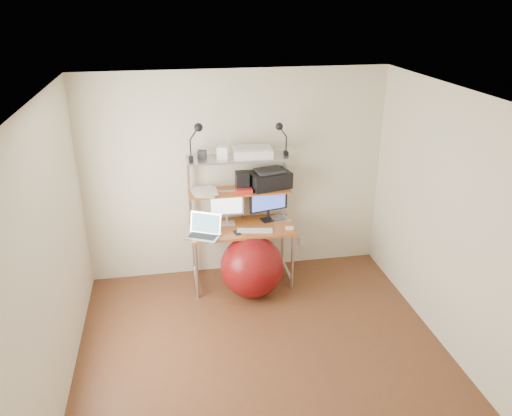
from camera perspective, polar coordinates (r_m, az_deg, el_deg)
The scene contains 20 objects.
room at distance 4.35m, azimuth 1.18°, elevation -4.13°, with size 3.60×3.60×3.60m.
computer_desk at distance 5.81m, azimuth -1.80°, elevation 0.02°, with size 1.20×0.60×1.57m.
wall_outlet at distance 6.51m, azimuth 5.32°, elevation -3.78°, with size 0.08×0.01×0.12m, color white.
monitor_silver at distance 5.84m, azimuth -3.40°, elevation 0.34°, with size 0.40×0.15×0.45m.
monitor_black at distance 5.93m, azimuth 1.45°, elevation 0.77°, with size 0.48×0.17×0.48m.
laptop at distance 5.64m, azimuth -5.93°, elevation -2.65°, with size 0.46×0.42×0.32m.
keyboard at distance 5.74m, azimuth -0.13°, elevation -2.60°, with size 0.41×0.12×0.01m, color white.
mouse at distance 5.80m, azimuth 3.84°, elevation -2.28°, with size 0.09×0.06×0.03m, color white.
mac_mini at distance 6.01m, azimuth 2.80°, elevation -1.24°, with size 0.19×0.19×0.04m, color silver.
phone at distance 5.70m, azimuth -2.18°, elevation -2.84°, with size 0.06×0.12×0.01m, color black.
printer at distance 5.85m, azimuth 1.53°, elevation 3.35°, with size 0.53×0.42×0.22m.
nas_cube at distance 5.76m, azimuth -1.59°, elevation 3.08°, with size 0.15×0.15×0.22m, color black.
red_box at distance 5.71m, azimuth -1.40°, elevation 1.97°, with size 0.19×0.12×0.05m, color red.
scanner at distance 5.67m, azimuth -0.43°, elevation 6.43°, with size 0.45×0.30×0.11m.
box_white at distance 5.59m, azimuth -3.80°, elevation 6.31°, with size 0.12×0.10×0.14m, color white.
box_grey at distance 5.64m, azimuth -6.19°, elevation 6.10°, with size 0.09×0.09×0.09m, color #2A2A2C.
clip_lamp_left at distance 5.48m, azimuth -6.78°, elevation 8.44°, with size 0.17×0.09×0.43m.
clip_lamp_right at distance 5.64m, azimuth 2.84°, elevation 8.70°, with size 0.15×0.09×0.39m.
exercise_ball at distance 5.78m, azimuth -0.47°, elevation -6.71°, with size 0.73×0.73×0.73m, color maroon.
paper_stack at distance 5.75m, azimuth -5.83°, elevation 1.87°, with size 0.33×0.40×0.02m.
Camera 1 is at (-0.79, -3.78, 3.26)m, focal length 35.00 mm.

